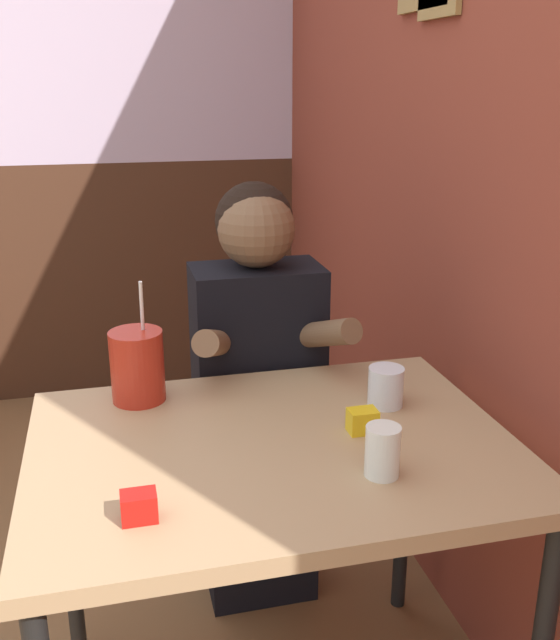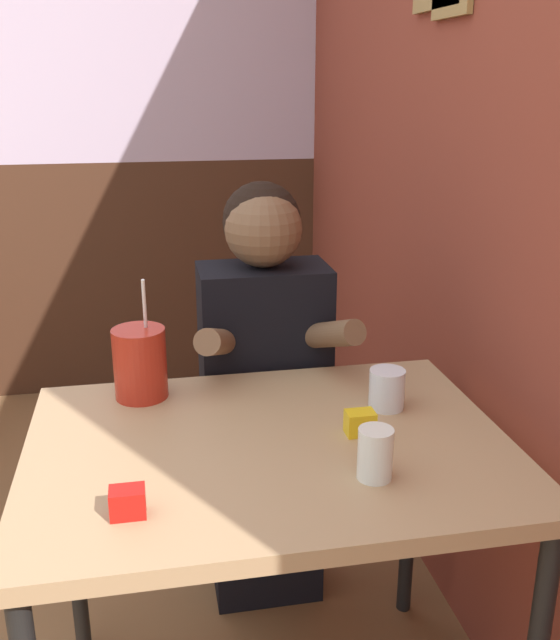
% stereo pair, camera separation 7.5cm
% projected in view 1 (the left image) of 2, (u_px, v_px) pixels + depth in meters
% --- Properties ---
extents(brick_wall_right, '(0.08, 4.50, 2.70)m').
position_uv_depth(brick_wall_right, '(407.00, 116.00, 2.16)').
color(brick_wall_right, brown).
rests_on(brick_wall_right, ground_plane).
extents(main_table, '(0.98, 0.73, 0.76)m').
position_uv_depth(main_table, '(273.00, 475.00, 1.47)').
color(main_table, tan).
rests_on(main_table, ground_plane).
extents(person_seated, '(0.42, 0.40, 1.21)m').
position_uv_depth(person_seated, '(258.00, 394.00, 1.95)').
color(person_seated, black).
rests_on(person_seated, ground_plane).
extents(cocktail_pitcher, '(0.12, 0.12, 0.28)m').
position_uv_depth(cocktail_pitcher, '(137.00, 366.00, 1.61)').
color(cocktail_pitcher, '#B22819').
rests_on(cocktail_pitcher, main_table).
extents(glass_near_pitcher, '(0.08, 0.08, 0.09)m').
position_uv_depth(glass_near_pitcher, '(386.00, 387.00, 1.60)').
color(glass_near_pitcher, silver).
rests_on(glass_near_pitcher, main_table).
extents(glass_center, '(0.07, 0.07, 0.10)m').
position_uv_depth(glass_center, '(383.00, 451.00, 1.31)').
color(glass_center, silver).
rests_on(glass_center, main_table).
extents(condiment_ketchup, '(0.06, 0.04, 0.05)m').
position_uv_depth(condiment_ketchup, '(139.00, 507.00, 1.18)').
color(condiment_ketchup, '#B7140F').
rests_on(condiment_ketchup, main_table).
extents(condiment_mustard, '(0.06, 0.04, 0.05)m').
position_uv_depth(condiment_mustard, '(363.00, 421.00, 1.48)').
color(condiment_mustard, yellow).
rests_on(condiment_mustard, main_table).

